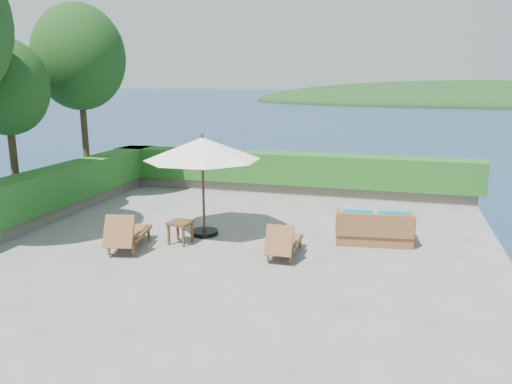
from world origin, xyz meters
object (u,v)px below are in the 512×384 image
(patio_umbrella, at_px, (202,150))
(side_table, at_px, (180,225))
(lounge_left, at_px, (127,233))
(wicker_loveseat, at_px, (374,229))
(lounge_right, at_px, (284,242))

(patio_umbrella, height_order, side_table, patio_umbrella)
(lounge_left, relative_size, wicker_loveseat, 0.90)
(lounge_left, distance_m, wicker_loveseat, 5.70)
(lounge_right, distance_m, side_table, 2.53)
(lounge_right, relative_size, side_table, 2.53)
(lounge_left, xyz_separation_m, side_table, (1.00, 0.68, 0.06))
(lounge_right, xyz_separation_m, side_table, (-2.52, 0.22, 0.10))
(lounge_left, bearing_deg, wicker_loveseat, 8.95)
(wicker_loveseat, bearing_deg, patio_umbrella, 179.73)
(lounge_left, xyz_separation_m, wicker_loveseat, (5.36, 1.93, -0.04))
(side_table, bearing_deg, lounge_right, -5.04)
(lounge_left, relative_size, lounge_right, 1.18)
(lounge_right, xyz_separation_m, wicker_loveseat, (1.84, 1.47, -0.01))
(patio_umbrella, relative_size, lounge_left, 2.22)
(side_table, bearing_deg, lounge_left, -145.73)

